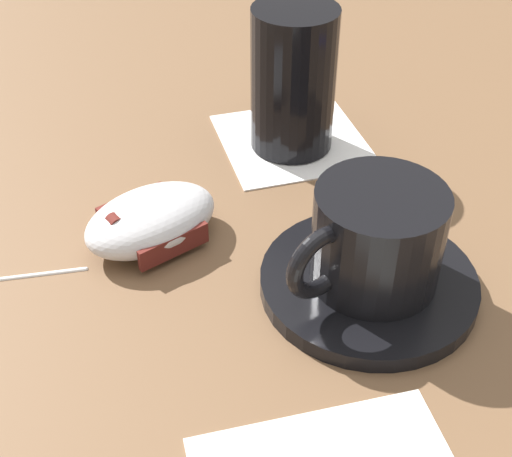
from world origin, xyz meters
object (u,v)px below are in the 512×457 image
at_px(saucer, 368,283).
at_px(computer_mouse, 151,220).
at_px(drinking_glass, 293,80).
at_px(coffee_cup, 375,238).

height_order(saucer, computer_mouse, computer_mouse).
bearing_deg(drinking_glass, computer_mouse, 11.52).
distance_m(saucer, coffee_cup, 0.04).
relative_size(saucer, coffee_cup, 1.26).
bearing_deg(drinking_glass, saucer, 65.05).
relative_size(coffee_cup, computer_mouse, 1.13).
height_order(coffee_cup, computer_mouse, coffee_cup).
distance_m(computer_mouse, drinking_glass, 0.16).
bearing_deg(computer_mouse, drinking_glass, -168.48).
xyz_separation_m(saucer, computer_mouse, (0.08, -0.13, 0.01)).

